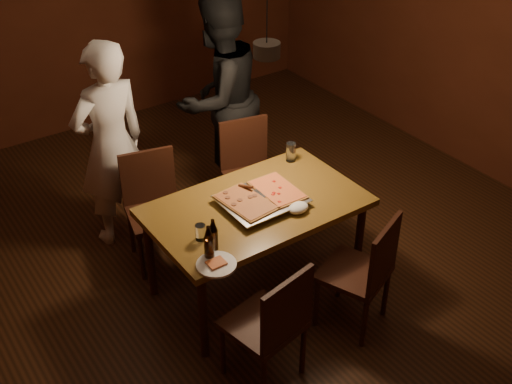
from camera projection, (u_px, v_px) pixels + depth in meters
room_shell at (266, 99)px, 4.35m from camera, size 6.00×6.00×6.00m
dining_table at (256, 213)px, 4.49m from camera, size 1.50×0.90×0.75m
chair_far_left at (153, 198)px, 4.89m from camera, size 0.51×0.51×0.49m
chair_far_right at (248, 163)px, 5.33m from camera, size 0.50×0.50×0.49m
chair_near_left at (273, 318)px, 3.82m from camera, size 0.49×0.49×0.49m
chair_near_right at (367, 265)px, 4.23m from camera, size 0.55×0.55×0.49m
pizza_tray at (261, 201)px, 4.44m from camera, size 0.56×0.46×0.05m
pizza_meat at (246, 202)px, 4.37m from camera, size 0.30×0.44×0.02m
pizza_cheese at (277, 190)px, 4.50m from camera, size 0.26×0.41×0.02m
spatula at (260, 193)px, 4.45m from camera, size 0.17×0.26×0.04m
beer_bottle_a at (209, 242)px, 3.89m from camera, size 0.06×0.06×0.24m
beer_bottle_b at (213, 235)px, 3.97m from camera, size 0.06×0.06×0.22m
water_glass_left at (200, 232)px, 4.09m from camera, size 0.07×0.07×0.11m
water_glass_right at (291, 152)px, 4.90m from camera, size 0.07×0.07×0.15m
plate_slice at (216, 264)px, 3.89m from camera, size 0.25×0.25×0.03m
napkin at (298, 208)px, 4.36m from camera, size 0.16×0.12×0.06m
diner_white at (111, 145)px, 4.94m from camera, size 0.66×0.48×1.70m
diner_dark at (219, 98)px, 5.49m from camera, size 1.03×0.89×1.83m
pendant_lamp at (267, 48)px, 4.15m from camera, size 0.18×0.18×1.10m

